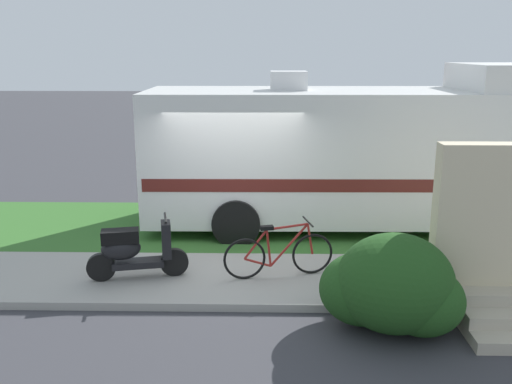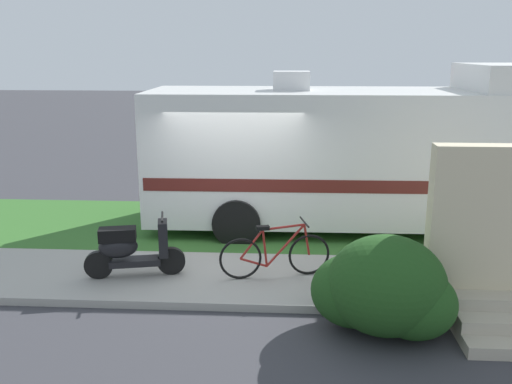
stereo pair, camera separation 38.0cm
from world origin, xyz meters
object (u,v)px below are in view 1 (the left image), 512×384
(motorhome_rv, at_px, (353,153))
(scooter, at_px, (133,250))
(bicycle, at_px, (279,254))
(pickup_truck_near, at_px, (316,148))

(motorhome_rv, height_order, scooter, motorhome_rv)
(bicycle, xyz_separation_m, pickup_truck_near, (1.16, 6.96, 0.46))
(motorhome_rv, height_order, bicycle, motorhome_rv)
(scooter, relative_size, pickup_truck_near, 0.30)
(pickup_truck_near, bearing_deg, scooter, -115.63)
(scooter, bearing_deg, motorhome_rv, 38.50)
(motorhome_rv, xyz_separation_m, bicycle, (-1.53, -2.89, -1.07))
(motorhome_rv, relative_size, bicycle, 4.66)
(bicycle, height_order, pickup_truck_near, pickup_truck_near)
(pickup_truck_near, bearing_deg, bicycle, -99.43)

